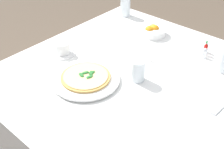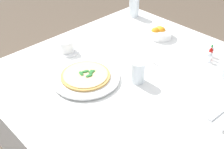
{
  "view_description": "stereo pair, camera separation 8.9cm",
  "coord_description": "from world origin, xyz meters",
  "px_view_note": "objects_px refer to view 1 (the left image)",
  "views": [
    {
      "loc": [
        0.91,
        0.64,
        1.53
      ],
      "look_at": [
        0.1,
        -0.08,
        0.74
      ],
      "focal_mm": 45.29,
      "sensor_mm": 36.0,
      "label": 1
    },
    {
      "loc": [
        0.84,
        0.7,
        1.53
      ],
      "look_at": [
        0.1,
        -0.08,
        0.74
      ],
      "focal_mm": 45.29,
      "sensor_mm": 36.0,
      "label": 2
    }
  ],
  "objects_px": {
    "citrus_bowl": "(153,31)",
    "pizza": "(86,77)",
    "pepper_shaker": "(206,48)",
    "pizza_plate": "(86,79)",
    "hot_sauce_bottle": "(205,49)",
    "water_glass_far_right": "(125,8)",
    "menu_card": "(145,54)",
    "water_glass_left_edge": "(224,61)",
    "salt_shaker": "(204,53)",
    "coffee_cup_back_corner": "(63,49)",
    "water_glass_near_left": "(138,72)"
  },
  "relations": [
    {
      "from": "water_glass_left_edge",
      "to": "hot_sauce_bottle",
      "type": "xyz_separation_m",
      "value": [
        -0.08,
        -0.13,
        -0.02
      ]
    },
    {
      "from": "pizza_plate",
      "to": "menu_card",
      "type": "bearing_deg",
      "value": 164.78
    },
    {
      "from": "citrus_bowl",
      "to": "menu_card",
      "type": "distance_m",
      "value": 0.27
    },
    {
      "from": "water_glass_left_edge",
      "to": "menu_card",
      "type": "bearing_deg",
      "value": -64.85
    },
    {
      "from": "pizza_plate",
      "to": "hot_sauce_bottle",
      "type": "height_order",
      "value": "hot_sauce_bottle"
    },
    {
      "from": "water_glass_near_left",
      "to": "salt_shaker",
      "type": "relative_size",
      "value": 1.88
    },
    {
      "from": "water_glass_left_edge",
      "to": "hot_sauce_bottle",
      "type": "height_order",
      "value": "water_glass_left_edge"
    },
    {
      "from": "pizza",
      "to": "pepper_shaker",
      "type": "bearing_deg",
      "value": 153.8
    },
    {
      "from": "water_glass_far_right",
      "to": "salt_shaker",
      "type": "xyz_separation_m",
      "value": [
        0.14,
        0.65,
        -0.03
      ]
    },
    {
      "from": "water_glass_far_right",
      "to": "menu_card",
      "type": "distance_m",
      "value": 0.55
    },
    {
      "from": "salt_shaker",
      "to": "pepper_shaker",
      "type": "relative_size",
      "value": 1.0
    },
    {
      "from": "pizza",
      "to": "menu_card",
      "type": "height_order",
      "value": "menu_card"
    },
    {
      "from": "water_glass_left_edge",
      "to": "salt_shaker",
      "type": "bearing_deg",
      "value": -111.9
    },
    {
      "from": "hot_sauce_bottle",
      "to": "pizza",
      "type": "bearing_deg",
      "value": -28.06
    },
    {
      "from": "water_glass_near_left",
      "to": "menu_card",
      "type": "bearing_deg",
      "value": -153.91
    },
    {
      "from": "salt_shaker",
      "to": "pizza_plate",
      "type": "bearing_deg",
      "value": -30.02
    },
    {
      "from": "menu_card",
      "to": "pizza",
      "type": "bearing_deg",
      "value": -97.5
    },
    {
      "from": "water_glass_near_left",
      "to": "pizza",
      "type": "bearing_deg",
      "value": -46.52
    },
    {
      "from": "water_glass_far_right",
      "to": "salt_shaker",
      "type": "bearing_deg",
      "value": 78.13
    },
    {
      "from": "water_glass_left_edge",
      "to": "salt_shaker",
      "type": "relative_size",
      "value": 2.08
    },
    {
      "from": "menu_card",
      "to": "hot_sauce_bottle",
      "type": "bearing_deg",
      "value": 55.75
    },
    {
      "from": "water_glass_far_right",
      "to": "water_glass_left_edge",
      "type": "bearing_deg",
      "value": 76.46
    },
    {
      "from": "pizza_plate",
      "to": "menu_card",
      "type": "height_order",
      "value": "menu_card"
    },
    {
      "from": "pepper_shaker",
      "to": "menu_card",
      "type": "bearing_deg",
      "value": -37.57
    },
    {
      "from": "pizza",
      "to": "pizza_plate",
      "type": "bearing_deg",
      "value": -9.0
    },
    {
      "from": "coffee_cup_back_corner",
      "to": "menu_card",
      "type": "bearing_deg",
      "value": 125.49
    },
    {
      "from": "citrus_bowl",
      "to": "menu_card",
      "type": "height_order",
      "value": "citrus_bowl"
    },
    {
      "from": "hot_sauce_bottle",
      "to": "water_glass_near_left",
      "type": "bearing_deg",
      "value": -17.84
    },
    {
      "from": "citrus_bowl",
      "to": "salt_shaker",
      "type": "xyz_separation_m",
      "value": [
        0.03,
        0.35,
        -0.0
      ]
    },
    {
      "from": "coffee_cup_back_corner",
      "to": "water_glass_far_right",
      "type": "relative_size",
      "value": 1.01
    },
    {
      "from": "pizza_plate",
      "to": "coffee_cup_back_corner",
      "type": "distance_m",
      "value": 0.28
    },
    {
      "from": "pizza",
      "to": "water_glass_left_edge",
      "type": "distance_m",
      "value": 0.67
    },
    {
      "from": "pizza_plate",
      "to": "citrus_bowl",
      "type": "height_order",
      "value": "citrus_bowl"
    },
    {
      "from": "pizza_plate",
      "to": "pizza",
      "type": "distance_m",
      "value": 0.01
    },
    {
      "from": "pizza_plate",
      "to": "menu_card",
      "type": "distance_m",
      "value": 0.35
    },
    {
      "from": "coffee_cup_back_corner",
      "to": "pepper_shaker",
      "type": "height_order",
      "value": "coffee_cup_back_corner"
    },
    {
      "from": "pizza_plate",
      "to": "citrus_bowl",
      "type": "xyz_separation_m",
      "value": [
        -0.58,
        -0.03,
        0.02
      ]
    },
    {
      "from": "water_glass_far_right",
      "to": "hot_sauce_bottle",
      "type": "xyz_separation_m",
      "value": [
        0.11,
        0.64,
        -0.02
      ]
    },
    {
      "from": "water_glass_far_right",
      "to": "water_glass_near_left",
      "type": "height_order",
      "value": "water_glass_far_right"
    },
    {
      "from": "salt_shaker",
      "to": "pepper_shaker",
      "type": "height_order",
      "value": "same"
    },
    {
      "from": "citrus_bowl",
      "to": "pizza",
      "type": "bearing_deg",
      "value": 2.62
    },
    {
      "from": "pizza_plate",
      "to": "pizza",
      "type": "bearing_deg",
      "value": 171.0
    },
    {
      "from": "water_glass_near_left",
      "to": "pizza_plate",
      "type": "bearing_deg",
      "value": -46.47
    },
    {
      "from": "water_glass_far_right",
      "to": "citrus_bowl",
      "type": "height_order",
      "value": "water_glass_far_right"
    },
    {
      "from": "pizza_plate",
      "to": "water_glass_near_left",
      "type": "relative_size",
      "value": 3.04
    },
    {
      "from": "pizza",
      "to": "coffee_cup_back_corner",
      "type": "height_order",
      "value": "coffee_cup_back_corner"
    },
    {
      "from": "water_glass_far_right",
      "to": "water_glass_left_edge",
      "type": "relative_size",
      "value": 1.1
    },
    {
      "from": "water_glass_near_left",
      "to": "hot_sauce_bottle",
      "type": "distance_m",
      "value": 0.43
    },
    {
      "from": "pizza_plate",
      "to": "hot_sauce_bottle",
      "type": "xyz_separation_m",
      "value": [
        -0.58,
        0.31,
        0.02
      ]
    },
    {
      "from": "water_glass_left_edge",
      "to": "menu_card",
      "type": "xyz_separation_m",
      "value": [
        0.16,
        -0.35,
        -0.02
      ]
    }
  ]
}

